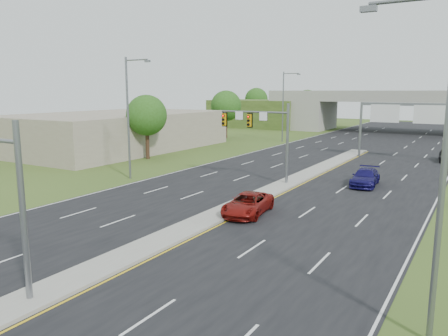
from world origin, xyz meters
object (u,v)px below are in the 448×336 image
car_far_a (248,204)px  overpass (400,115)px  car_far_c (448,155)px  sign_gantry (409,115)px  signal_mast_far (263,129)px  car_far_b (365,177)px

car_far_a → overpass: bearing=83.8°
car_far_c → overpass: bearing=101.5°
sign_gantry → car_far_c: size_ratio=2.47×
signal_mast_far → car_far_c: signal_mast_far is taller
sign_gantry → car_far_b: sign_gantry is taller
sign_gantry → overpass: size_ratio=0.14×
signal_mast_far → car_far_b: (8.22, 3.14, -3.99)m
overpass → car_far_a: size_ratio=16.04×
sign_gantry → car_far_c: sign_gantry is taller
signal_mast_far → car_far_a: 11.32m
signal_mast_far → car_far_a: bearing=-69.2°
car_far_a → car_far_b: size_ratio=1.01×
sign_gantry → car_far_c: bearing=15.5°
car_far_c → car_far_b: bearing=-112.0°
signal_mast_far → car_far_b: 9.66m
overpass → car_far_a: 65.04m
sign_gantry → car_far_b: size_ratio=2.34×
overpass → car_far_b: overpass is taller
sign_gantry → car_far_b: (-0.72, -16.86, -4.50)m
car_far_a → sign_gantry: bearing=72.7°
car_far_b → car_far_c: bearing=69.9°
car_far_a → car_far_b: car_far_b is taller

